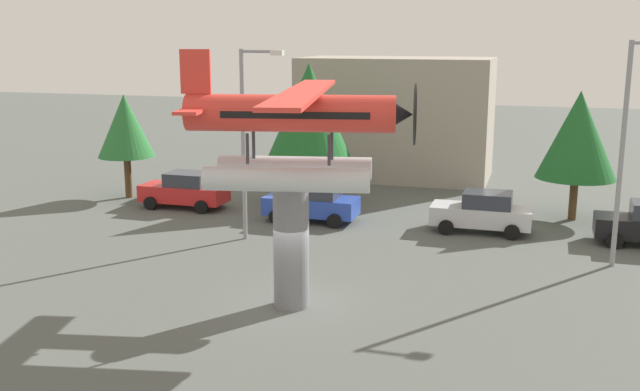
# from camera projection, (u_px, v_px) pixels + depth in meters

# --- Properties ---
(ground_plane) EXTENTS (140.00, 140.00, 0.00)m
(ground_plane) POSITION_uv_depth(u_px,v_px,m) (292.00, 306.00, 22.78)
(ground_plane) COLOR #515651
(display_pedestal) EXTENTS (1.10, 1.10, 3.85)m
(display_pedestal) POSITION_uv_depth(u_px,v_px,m) (291.00, 246.00, 22.37)
(display_pedestal) COLOR slate
(display_pedestal) RESTS_ON ground
(floatplane_monument) EXTENTS (7.15, 10.41, 4.00)m
(floatplane_monument) POSITION_uv_depth(u_px,v_px,m) (295.00, 129.00, 21.58)
(floatplane_monument) COLOR silver
(floatplane_monument) RESTS_ON display_pedestal
(car_near_red) EXTENTS (4.20, 2.02, 1.76)m
(car_near_red) POSITION_uv_depth(u_px,v_px,m) (185.00, 190.00, 35.52)
(car_near_red) COLOR red
(car_near_red) RESTS_ON ground
(car_mid_blue) EXTENTS (4.20, 2.02, 1.76)m
(car_mid_blue) POSITION_uv_depth(u_px,v_px,m) (312.00, 202.00, 32.92)
(car_mid_blue) COLOR #2847B7
(car_mid_blue) RESTS_ON ground
(car_far_silver) EXTENTS (4.20, 2.02, 1.76)m
(car_far_silver) POSITION_uv_depth(u_px,v_px,m) (483.00, 212.00, 31.11)
(car_far_silver) COLOR silver
(car_far_silver) RESTS_ON ground
(streetlight_primary) EXTENTS (1.84, 0.28, 7.73)m
(streetlight_primary) POSITION_uv_depth(u_px,v_px,m) (248.00, 131.00, 29.27)
(streetlight_primary) COLOR gray
(streetlight_primary) RESTS_ON ground
(streetlight_secondary) EXTENTS (1.84, 0.28, 8.09)m
(streetlight_secondary) POSITION_uv_depth(u_px,v_px,m) (629.00, 139.00, 25.67)
(streetlight_secondary) COLOR gray
(streetlight_secondary) RESTS_ON ground
(storefront_building) EXTENTS (10.94, 5.70, 6.98)m
(storefront_building) POSITION_uv_depth(u_px,v_px,m) (396.00, 118.00, 42.90)
(storefront_building) COLOR #9E9384
(storefront_building) RESTS_ON ground
(tree_west) EXTENTS (2.87, 2.87, 5.34)m
(tree_west) POSITION_uv_depth(u_px,v_px,m) (125.00, 126.00, 37.17)
(tree_west) COLOR brown
(tree_west) RESTS_ON ground
(tree_east) EXTENTS (4.07, 4.07, 6.94)m
(tree_east) POSITION_uv_depth(u_px,v_px,m) (309.00, 110.00, 35.74)
(tree_east) COLOR brown
(tree_east) RESTS_ON ground
(tree_center_back) EXTENTS (3.54, 3.54, 5.87)m
(tree_center_back) POSITION_uv_depth(u_px,v_px,m) (578.00, 135.00, 32.55)
(tree_center_back) COLOR brown
(tree_center_back) RESTS_ON ground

